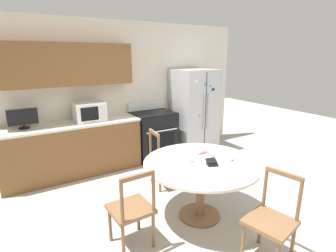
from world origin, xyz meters
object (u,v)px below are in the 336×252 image
(dining_chair_left, at_px, (132,210))
(wallet, at_px, (212,163))
(refrigerator, at_px, (194,111))
(candle_glass, at_px, (189,159))
(dining_chair_far, at_px, (164,159))
(countertop_tv, at_px, (23,118))
(dining_chair_near, at_px, (272,221))
(oven_range, at_px, (153,134))
(microwave, at_px, (89,111))

(dining_chair_left, distance_m, wallet, 1.05)
(refrigerator, height_order, candle_glass, refrigerator)
(dining_chair_left, distance_m, candle_glass, 0.90)
(dining_chair_far, distance_m, wallet, 1.13)
(countertop_tv, height_order, dining_chair_near, countertop_tv)
(dining_chair_left, bearing_deg, dining_chair_near, -41.38)
(candle_glass, bearing_deg, dining_chair_left, -170.40)
(oven_range, bearing_deg, candle_glass, -106.28)
(microwave, height_order, wallet, microwave)
(dining_chair_far, bearing_deg, refrigerator, 135.39)
(candle_glass, bearing_deg, dining_chair_near, -75.30)
(microwave, bearing_deg, countertop_tv, 178.71)
(dining_chair_far, distance_m, dining_chair_near, 1.88)
(oven_range, xyz_separation_m, countertop_tv, (-2.20, 0.07, 0.60))
(dining_chair_left, relative_size, wallet, 5.71)
(oven_range, distance_m, wallet, 2.27)
(oven_range, height_order, dining_chair_far, oven_range)
(dining_chair_far, height_order, candle_glass, dining_chair_far)
(microwave, distance_m, candle_glass, 2.15)
(refrigerator, bearing_deg, wallet, -122.08)
(microwave, bearing_deg, candle_glass, -73.03)
(countertop_tv, bearing_deg, microwave, -1.29)
(countertop_tv, height_order, wallet, countertop_tv)
(oven_range, xyz_separation_m, dining_chair_left, (-1.40, -2.13, -0.03))
(refrigerator, xyz_separation_m, dining_chair_near, (-1.26, -2.96, -0.42))
(oven_range, height_order, dining_chair_near, oven_range)
(oven_range, distance_m, candle_glass, 2.10)
(dining_chair_left, relative_size, dining_chair_near, 1.00)
(dining_chair_far, relative_size, candle_glass, 9.71)
(dining_chair_far, xyz_separation_m, wallet, (0.02, -1.08, 0.33))
(countertop_tv, bearing_deg, candle_glass, -51.80)
(dining_chair_near, height_order, candle_glass, dining_chair_near)
(dining_chair_near, bearing_deg, countertop_tv, 19.71)
(wallet, bearing_deg, oven_range, 79.61)
(wallet, bearing_deg, candle_glass, 129.15)
(microwave, xyz_separation_m, candle_glass, (0.62, -2.04, -0.28))
(refrigerator, bearing_deg, dining_chair_left, -138.51)
(refrigerator, relative_size, dining_chair_far, 1.89)
(countertop_tv, bearing_deg, refrigerator, -2.23)
(dining_chair_left, xyz_separation_m, dining_chair_near, (1.09, -0.88, 0.00))
(dining_chair_left, bearing_deg, wallet, -6.87)
(oven_range, bearing_deg, dining_chair_left, -123.31)
(oven_range, height_order, countertop_tv, countertop_tv)
(refrigerator, height_order, oven_range, refrigerator)
(dining_chair_far, xyz_separation_m, dining_chair_near, (0.11, -1.88, 0.00))
(dining_chair_near, bearing_deg, dining_chair_left, 39.17)
(dining_chair_near, bearing_deg, refrigerator, -34.89)
(dining_chair_left, height_order, candle_glass, dining_chair_left)
(countertop_tv, distance_m, dining_chair_far, 2.24)
(dining_chair_near, distance_m, wallet, 0.87)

